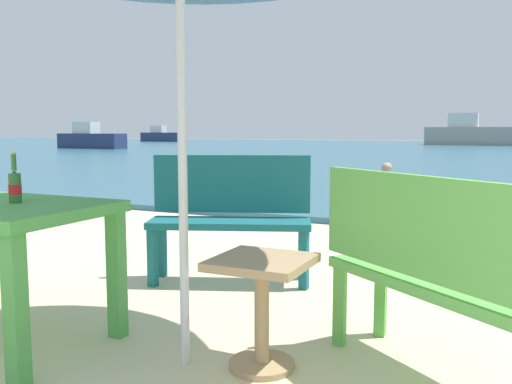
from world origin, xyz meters
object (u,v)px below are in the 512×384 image
swimmer_person (387,175)px  boat_barge (470,134)px  boat_sailboat (91,139)px  boat_fishing_trawler (161,136)px  beer_bottle_amber (15,185)px  bench_green_left (429,266)px  side_table_wood (262,296)px  bench_teal_center (231,210)px

swimmer_person → boat_barge: bearing=90.8°
boat_sailboat → boat_fishing_trawler: 19.16m
swimmer_person → boat_fishing_trawler: (-27.20, 31.54, 0.37)m
swimmer_person → boat_fishing_trawler: boat_fishing_trawler is taller
beer_bottle_amber → swimmer_person: 9.05m
bench_green_left → boat_sailboat: boat_sailboat is taller
swimmer_person → bench_green_left: bearing=-77.3°
beer_bottle_amber → swimmer_person: size_ratio=0.65×
boat_sailboat → boat_barge: bearing=40.5°
boat_fishing_trawler → boat_barge: bearing=-2.3°
beer_bottle_amber → bench_green_left: 2.11m
side_table_wood → boat_barge: size_ratio=0.09×
bench_teal_center → boat_fishing_trawler: boat_fishing_trawler is taller
beer_bottle_amber → side_table_wood: 1.42m
side_table_wood → bench_teal_center: size_ratio=0.43×
bench_teal_center → bench_green_left: bearing=-36.1°
bench_teal_center → swimmer_person: size_ratio=3.05×
boat_barge → beer_bottle_amber: bearing=-89.5°
swimmer_person → boat_fishing_trawler: 41.65m
bench_green_left → side_table_wood: bearing=-167.9°
boat_sailboat → boat_barge: (19.43, 16.61, 0.26)m
bench_green_left → boat_fishing_trawler: size_ratio=0.29×
bench_green_left → boat_fishing_trawler: bearing=126.0°
side_table_wood → bench_teal_center: bench_teal_center is taller
swimmer_person → boat_sailboat: (-19.86, 13.85, 0.39)m
beer_bottle_amber → boat_sailboat: bearing=130.8°
side_table_wood → boat_sailboat: 30.91m
bench_teal_center → bench_green_left: size_ratio=1.06×
boat_barge → swimmer_person: bearing=-89.2°
beer_bottle_amber → bench_green_left: bearing=11.4°
bench_green_left → swimmer_person: bench_green_left is taller
beer_bottle_amber → boat_barge: (-0.32, 39.48, 0.03)m
bench_teal_center → bench_green_left: same height
boat_barge → boat_fishing_trawler: 26.79m
boat_barge → boat_fishing_trawler: boat_barge is taller
boat_fishing_trawler → swimmer_person: bearing=-49.2°
bench_teal_center → boat_fishing_trawler: 47.74m
beer_bottle_amber → boat_sailboat: (-19.75, 22.87, -0.23)m
bench_green_left → boat_fishing_trawler: (-29.14, 40.16, 0.06)m
side_table_wood → swimmer_person: (-1.20, 8.77, -0.11)m
beer_bottle_amber → side_table_wood: beer_bottle_amber is taller
boat_fishing_trawler → beer_bottle_amber: bearing=-56.3°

